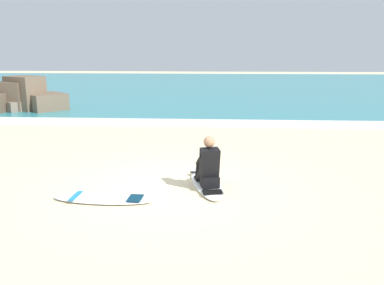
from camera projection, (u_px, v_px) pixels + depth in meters
The scene contains 7 objects.
ground_plane at pixel (169, 187), 7.77m from camera, with size 80.00×80.00×0.00m, color beige.
sea at pixel (204, 87), 27.54m from camera, with size 80.00×28.00×0.10m, color teal.
breaking_foam at pixel (191, 123), 14.22m from camera, with size 80.00×0.90×0.11m, color white.
surfboard_main at pixel (206, 182), 7.95m from camera, with size 0.92×2.12×0.08m.
surfer_seated at pixel (208, 166), 7.61m from camera, with size 0.52×0.77×0.95m.
surfboard_spare_near at pixel (104, 199), 7.08m from camera, with size 1.80×0.60×0.08m.
rock_outcrop_distant at pixel (21, 100), 16.79m from camera, with size 3.34×2.22×1.48m.
Camera 1 is at (0.90, -7.33, 2.58)m, focal length 38.17 mm.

